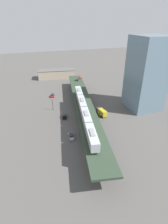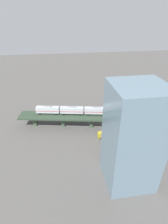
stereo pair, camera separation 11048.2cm
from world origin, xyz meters
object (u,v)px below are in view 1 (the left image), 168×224
signal_hut (80,78)px  street_lamp (53,103)px  warehouse_building (56,74)px  office_tower (147,74)px  subway_train (84,110)px  street_car_red (53,95)px  delivery_truck (101,112)px  street_car_black (64,116)px  street_car_silver (71,136)px

signal_hut → street_lamp: signal_hut is taller
warehouse_building → office_tower: office_tower is taller
subway_train → office_tower: size_ratio=1.37×
street_car_red → delivery_truck: bearing=-58.7°
signal_hut → street_car_red: 21.63m
subway_train → street_lamp: bearing=114.2°
street_car_black → delivery_truck: size_ratio=0.63×
street_car_black → office_tower: bearing=-2.6°
street_car_red → warehouse_building: warehouse_building is taller
delivery_truck → street_car_black: bearing=169.2°
street_car_red → delivery_truck: size_ratio=0.63×
signal_hut → street_lamp: (-22.43, -23.19, -4.29)m
street_car_black → office_tower: 45.69m
signal_hut → street_lamp: bearing=-134.0°
signal_hut → street_lamp: size_ratio=0.54×
subway_train → signal_hut: size_ratio=13.07×
subway_train → office_tower: 38.78m
street_car_black → signal_hut: bearing=60.5°
signal_hut → delivery_truck: size_ratio=0.51×
subway_train → street_car_silver: bearing=-145.1°
street_car_black → office_tower: office_tower is taller
delivery_truck → street_lamp: 25.57m
signal_hut → subway_train: bearing=-105.8°
subway_train → street_car_black: (-5.93, 11.85, -8.20)m
street_car_black → office_tower: (42.34, -1.90, 17.06)m
office_tower → delivery_truck: bearing=-176.4°
street_lamp → office_tower: size_ratio=0.19×
signal_hut → office_tower: bearing=-55.8°
signal_hut → delivery_truck: bearing=-91.0°
signal_hut → street_car_red: size_ratio=0.80×
street_car_silver → street_lamp: size_ratio=0.66×
warehouse_building → street_car_silver: bearing=-97.0°
street_car_red → street_car_black: 27.67m
signal_hut → delivery_truck: (-0.67, -36.40, -6.63)m
warehouse_building → office_tower: (33.42, -67.50, 14.59)m
street_car_silver → street_car_red: bearing=89.6°
street_lamp → office_tower: (46.15, -11.68, 13.89)m
subway_train → office_tower: office_tower is taller
street_car_red → delivery_truck: delivery_truck is taller
street_car_red → street_lamp: (-2.84, -17.87, 3.17)m
subway_train → street_car_silver: size_ratio=10.81×
delivery_truck → office_tower: bearing=3.6°
signal_hut → street_car_red: signal_hut is taller
street_car_red → street_lamp: size_ratio=0.68×
street_car_black → warehouse_building: size_ratio=0.16×
delivery_truck → warehouse_building: warehouse_building is taller
street_car_black → warehouse_building: bearing=82.3°
warehouse_building → street_car_red: bearing=-104.6°
signal_hut → delivery_truck: signal_hut is taller
street_lamp → office_tower: 49.60m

